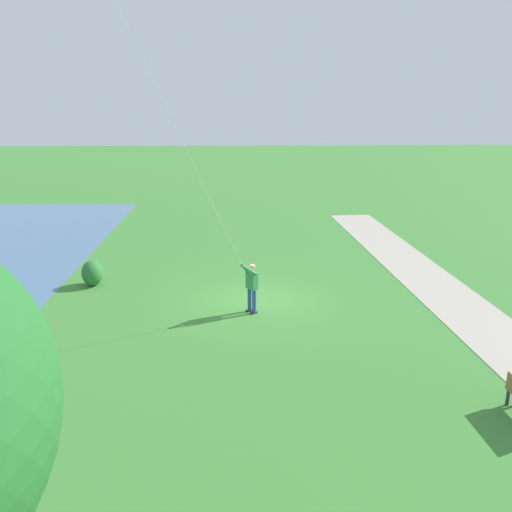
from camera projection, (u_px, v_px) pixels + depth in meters
The scene contains 4 objects.
ground_plane at pixel (258, 301), 19.33m from camera, with size 120.00×120.00×0.00m, color #3D7F33.
walkway_path at pixel (478, 321), 17.62m from camera, with size 2.40×32.00×0.02m, color #ADA393.
person_kite_flyer at pixel (251, 284), 18.00m from camera, with size 0.61×0.57×1.83m.
lakeside_shrub at pixel (92, 273), 20.76m from camera, with size 0.81×0.91×1.00m, color #2D7033.
Camera 1 is at (0.62, 18.00, 7.20)m, focal length 37.46 mm.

